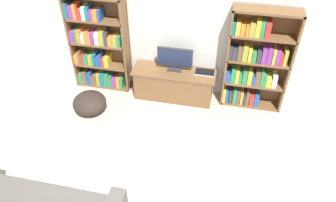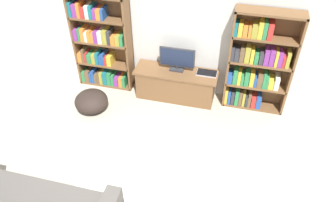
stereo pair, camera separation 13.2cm
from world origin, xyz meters
name	(u,v)px [view 1 (the left image)]	position (x,y,z in m)	size (l,w,h in m)	color
wall_back	(187,24)	(0.00, 4.23, 1.30)	(8.80, 0.06, 2.60)	silver
bookshelf_left	(98,45)	(-1.54, 4.05, 0.82)	(1.02, 0.30, 1.75)	brown
bookshelf_right	(255,62)	(1.16, 4.05, 0.84)	(1.02, 0.30, 1.75)	brown
tv_stand	(174,84)	(-0.15, 3.94, 0.28)	(1.44, 0.47, 0.55)	brown
television	(175,59)	(-0.15, 3.99, 0.77)	(0.60, 0.16, 0.42)	#2D2D33
laptop	(205,72)	(0.37, 4.00, 0.56)	(0.35, 0.20, 0.03)	#B7B7BC
area_rug	(162,187)	(0.09, 1.97, 0.01)	(2.26, 1.55, 0.02)	white
beanbag_ottoman	(90,103)	(-1.47, 3.24, 0.18)	(0.56, 0.56, 0.35)	#2D231E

